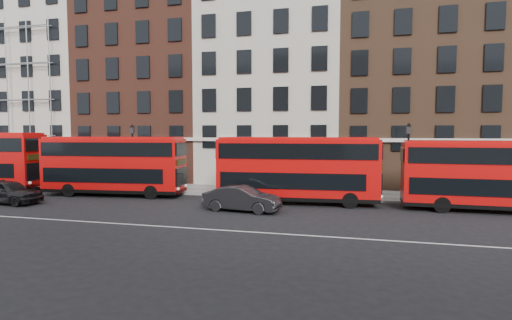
% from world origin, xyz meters
% --- Properties ---
extents(ground, '(120.00, 120.00, 0.00)m').
position_xyz_m(ground, '(0.00, 0.00, 0.00)').
color(ground, black).
rests_on(ground, ground).
extents(pavement, '(80.00, 5.00, 0.15)m').
position_xyz_m(pavement, '(0.00, 10.50, 0.07)').
color(pavement, slate).
rests_on(pavement, ground).
extents(kerb, '(80.00, 0.30, 0.16)m').
position_xyz_m(kerb, '(0.00, 8.00, 0.08)').
color(kerb, gray).
rests_on(kerb, ground).
extents(road_centre_line, '(70.00, 0.12, 0.01)m').
position_xyz_m(road_centre_line, '(0.00, -2.00, 0.01)').
color(road_centre_line, white).
rests_on(road_centre_line, ground).
extents(building_terrace, '(64.00, 11.95, 22.00)m').
position_xyz_m(building_terrace, '(-0.31, 17.88, 10.24)').
color(building_terrace, '#BEB5A4').
rests_on(building_terrace, ground).
extents(bus_b, '(10.86, 3.56, 4.48)m').
position_xyz_m(bus_b, '(-10.03, 6.24, 2.40)').
color(bus_b, red).
rests_on(bus_b, ground).
extents(bus_c, '(10.86, 3.30, 4.50)m').
position_xyz_m(bus_c, '(3.95, 6.24, 2.41)').
color(bus_c, red).
rests_on(bus_c, ground).
extents(bus_d, '(10.32, 2.67, 4.32)m').
position_xyz_m(bus_d, '(15.77, 6.24, 2.32)').
color(bus_d, red).
rests_on(bus_d, ground).
extents(car_rear, '(4.82, 2.09, 1.62)m').
position_xyz_m(car_rear, '(-15.00, 1.46, 0.81)').
color(car_rear, black).
rests_on(car_rear, ground).
extents(car_front, '(4.87, 2.16, 1.55)m').
position_xyz_m(car_front, '(1.09, 2.84, 0.78)').
color(car_front, black).
rests_on(car_front, ground).
extents(lamp_post_left, '(0.44, 0.44, 5.33)m').
position_xyz_m(lamp_post_left, '(-10.04, 8.96, 3.08)').
color(lamp_post_left, black).
rests_on(lamp_post_left, pavement).
extents(lamp_post_right, '(0.44, 0.44, 5.33)m').
position_xyz_m(lamp_post_right, '(11.31, 8.78, 3.08)').
color(lamp_post_right, black).
rests_on(lamp_post_right, pavement).
extents(iron_railings, '(6.60, 0.06, 1.00)m').
position_xyz_m(iron_railings, '(0.00, 12.70, 0.65)').
color(iron_railings, black).
rests_on(iron_railings, pavement).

